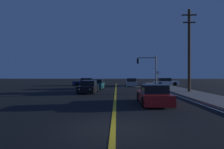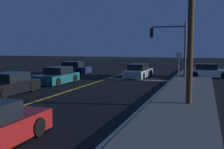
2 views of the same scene
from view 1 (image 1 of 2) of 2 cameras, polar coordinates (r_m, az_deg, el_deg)
name	(u,v)px [view 1 (image 1 of 2)]	position (r m, az deg, el deg)	size (l,w,h in m)	color
ground_plane	(113,129)	(7.65, 0.33, -15.38)	(160.00, 160.00, 0.00)	black
sidewalk_right	(191,93)	(21.79, 21.73, -5.07)	(3.20, 46.70, 0.15)	slate
lane_line_center	(115,94)	(20.45, 1.01, -5.60)	(0.20, 44.11, 0.01)	gold
lane_line_edge_right	(172,94)	(21.22, 17.02, -5.39)	(0.16, 44.11, 0.01)	silver
stop_bar	(135,87)	(32.01, 6.61, -3.53)	(6.08, 0.50, 0.01)	silver
car_lead_oncoming_teal	(97,85)	(27.48, -4.49, -2.92)	(2.12, 4.37, 1.34)	#195960
car_far_approaching_black	(89,87)	(22.08, -6.77, -3.67)	(1.95, 4.45, 1.34)	black
car_side_waiting_navy	(86,82)	(35.71, -7.61, -2.22)	(4.37, 2.00, 1.34)	navy
car_following_oncoming_silver	(131,83)	(33.73, 5.57, -2.36)	(2.00, 4.72, 1.34)	#B2B5BA
car_distant_tail_white	(166,82)	(36.99, 15.24, -2.14)	(4.36, 2.03, 1.34)	silver
car_mid_block_red	(153,95)	(13.94, 11.86, -5.90)	(1.94, 4.52, 1.34)	maroon
traffic_signal_near_right	(149,66)	(34.59, 10.56, 2.49)	(3.37, 0.28, 5.24)	#38383D
utility_pole_right	(189,50)	(23.13, 21.35, 6.72)	(1.60, 0.30, 9.05)	#42301E
street_sign_corner	(158,76)	(31.97, 13.02, -0.49)	(0.56, 0.06, 2.54)	slate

